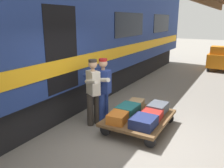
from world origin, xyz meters
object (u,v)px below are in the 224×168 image
Objects in this scene: suitcase_red_plastic at (151,115)px; porter_in_overalls at (103,89)px; suitcase_tan_vintage at (136,104)px; porter_by_door at (94,90)px; luggage_cart at (139,118)px; suitcase_teal_softside at (128,110)px; suitcase_orange_carryall at (119,117)px; train_car at (18,42)px; suitcase_navy_fabric at (144,122)px; baggage_tug at (220,59)px; suitcase_slate_roller at (158,108)px.

porter_in_overalls is (1.30, 0.10, 0.50)m from suitcase_red_plastic.
suitcase_tan_vintage is 0.30× the size of porter_in_overalls.
porter_by_door is (1.41, 0.35, 0.50)m from suitcase_red_plastic.
suitcase_red_plastic reaches higher than luggage_cart.
suitcase_teal_softside reaches higher than luggage_cart.
suitcase_teal_softside is 0.98× the size of suitcase_orange_carryall.
train_car reaches higher than porter_by_door.
suitcase_tan_vintage is 1.16m from suitcase_navy_fabric.
porter_in_overalls is at bearing -16.51° from suitcase_navy_fabric.
suitcase_tan_vintage is at bearing -57.50° from luggage_cart.
train_car is at bearing 16.55° from porter_in_overalls.
luggage_cart is 1.32m from porter_by_door.
baggage_tug is at bearing -94.46° from suitcase_navy_fabric.
suitcase_teal_softside is (0.62, 0.00, 0.02)m from suitcase_red_plastic.
luggage_cart is 0.35m from suitcase_teal_softside.
suitcase_navy_fabric is at bearing 85.54° from baggage_tug.
porter_in_overalls reaches higher than luggage_cart.
train_car is at bearing 4.40° from suitcase_navy_fabric.
baggage_tug reaches higher than luggage_cart.
baggage_tug is at bearing -96.79° from luggage_cart.
suitcase_orange_carryall is at bearing 90.00° from suitcase_teal_softside.
suitcase_teal_softside is 0.36× the size of porter_by_door.
suitcase_slate_roller is (0.00, -0.49, 0.02)m from suitcase_red_plastic.
suitcase_red_plastic is at bearing -166.20° from porter_by_door.
suitcase_red_plastic is at bearing -141.87° from suitcase_orange_carryall.
luggage_cart is at bearing -122.50° from suitcase_orange_carryall.
train_car is 3.38m from suitcase_teal_softside.
suitcase_slate_roller is 1.16m from suitcase_orange_carryall.
porter_by_door reaches higher than suitcase_orange_carryall.
baggage_tug reaches higher than suitcase_slate_roller.
suitcase_red_plastic is 1.54m from porter_by_door.
luggage_cart is 3.19× the size of suitcase_navy_fabric.
porter_by_door is at bearing 76.56° from baggage_tug.
porter_in_overalls is (1.30, 0.59, 0.48)m from suitcase_slate_roller.
suitcase_teal_softside is (0.62, -0.49, 0.00)m from suitcase_navy_fabric.
porter_in_overalls is at bearing -115.01° from porter_by_door.
suitcase_orange_carryall is 0.94m from porter_by_door.
porter_in_overalls is 1.00× the size of porter_by_door.
suitcase_red_plastic is at bearing 90.00° from suitcase_slate_roller.
suitcase_tan_vintage is at bearing 80.62° from baggage_tug.
suitcase_slate_roller is 0.34× the size of porter_by_door.
suitcase_red_plastic is 0.49m from suitcase_slate_roller.
luggage_cart is at bearing -174.05° from porter_in_overalls.
suitcase_orange_carryall reaches higher than luggage_cart.
porter_in_overalls and porter_by_door have the same top height.
suitcase_navy_fabric is at bearing 141.87° from suitcase_teal_softside.
porter_in_overalls reaches higher than suitcase_orange_carryall.
train_car is 12.35× the size of baggage_tug.
suitcase_red_plastic is 0.79m from suitcase_orange_carryall.
train_car is 4.05m from suitcase_slate_roller.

